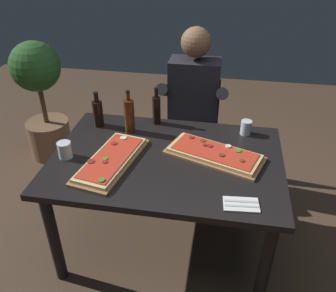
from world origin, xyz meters
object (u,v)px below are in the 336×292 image
(tumbler_near_camera, at_px, (246,128))
(diner_chair, at_px, (193,126))
(wine_bottle_dark, at_px, (129,115))
(potted_plant_corner, at_px, (41,97))
(dining_table, at_px, (167,170))
(pizza_rectangular_left, at_px, (111,160))
(vinegar_bottle_green, at_px, (98,113))
(pizza_rectangular_front, at_px, (214,154))
(tumbler_far_side, at_px, (65,150))
(oil_bottle_amber, at_px, (156,109))
(seated_diner, at_px, (193,105))

(tumbler_near_camera, xyz_separation_m, diner_chair, (-0.40, 0.49, -0.30))
(diner_chair, bearing_deg, wine_bottle_dark, -122.59)
(diner_chair, distance_m, potted_plant_corner, 1.40)
(dining_table, height_order, tumbler_near_camera, tumbler_near_camera)
(wine_bottle_dark, bearing_deg, pizza_rectangular_left, -92.38)
(dining_table, height_order, pizza_rectangular_left, pizza_rectangular_left)
(wine_bottle_dark, relative_size, vinegar_bottle_green, 1.19)
(pizza_rectangular_front, relative_size, diner_chair, 0.73)
(vinegar_bottle_green, relative_size, tumbler_far_side, 2.49)
(oil_bottle_amber, xyz_separation_m, seated_diner, (0.22, 0.32, -0.11))
(seated_diner, bearing_deg, tumbler_far_side, -129.22)
(wine_bottle_dark, xyz_separation_m, tumbler_near_camera, (0.77, 0.10, -0.08))
(oil_bottle_amber, xyz_separation_m, tumbler_near_camera, (0.62, -0.05, -0.07))
(wine_bottle_dark, relative_size, tumbler_far_side, 2.96)
(pizza_rectangular_front, relative_size, wine_bottle_dark, 2.11)
(pizza_rectangular_left, xyz_separation_m, oil_bottle_amber, (0.17, 0.52, 0.09))
(pizza_rectangular_left, distance_m, diner_chair, 1.08)
(dining_table, bearing_deg, wine_bottle_dark, 138.33)
(vinegar_bottle_green, bearing_deg, oil_bottle_amber, 14.90)
(vinegar_bottle_green, distance_m, tumbler_near_camera, 1.01)
(tumbler_far_side, distance_m, potted_plant_corner, 1.28)
(pizza_rectangular_left, bearing_deg, vinegar_bottle_green, 117.67)
(seated_diner, height_order, potted_plant_corner, seated_diner)
(tumbler_far_side, bearing_deg, pizza_rectangular_left, -1.75)
(pizza_rectangular_front, height_order, pizza_rectangular_left, same)
(pizza_rectangular_front, height_order, vinegar_bottle_green, vinegar_bottle_green)
(oil_bottle_amber, bearing_deg, pizza_rectangular_left, -108.03)
(wine_bottle_dark, bearing_deg, oil_bottle_amber, 43.46)
(wine_bottle_dark, bearing_deg, diner_chair, 57.41)
(tumbler_far_side, bearing_deg, vinegar_bottle_green, 80.21)
(pizza_rectangular_front, distance_m, oil_bottle_amber, 0.57)
(dining_table, relative_size, vinegar_bottle_green, 5.53)
(pizza_rectangular_left, xyz_separation_m, tumbler_far_side, (-0.29, 0.01, 0.03))
(wine_bottle_dark, relative_size, seated_diner, 0.23)
(diner_chair, xyz_separation_m, seated_diner, (-0.00, -0.12, 0.26))
(seated_diner, bearing_deg, potted_plant_corner, 171.54)
(tumbler_far_side, height_order, potted_plant_corner, potted_plant_corner)
(vinegar_bottle_green, height_order, tumbler_near_camera, vinegar_bottle_green)
(dining_table, xyz_separation_m, vinegar_bottle_green, (-0.54, 0.31, 0.20))
(tumbler_near_camera, distance_m, tumbler_far_side, 1.18)
(pizza_rectangular_left, relative_size, wine_bottle_dark, 2.04)
(pizza_rectangular_left, xyz_separation_m, tumbler_near_camera, (0.79, 0.48, 0.02))
(tumbler_far_side, height_order, diner_chair, diner_chair)
(tumbler_near_camera, xyz_separation_m, potted_plant_corner, (-1.79, 0.58, -0.18))
(pizza_rectangular_front, height_order, potted_plant_corner, potted_plant_corner)
(oil_bottle_amber, bearing_deg, dining_table, -70.68)
(pizza_rectangular_front, xyz_separation_m, diner_chair, (-0.21, 0.80, -0.27))
(dining_table, bearing_deg, oil_bottle_amber, 109.32)
(seated_diner, bearing_deg, oil_bottle_amber, -124.53)
(tumbler_near_camera, relative_size, potted_plant_corner, 0.09)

